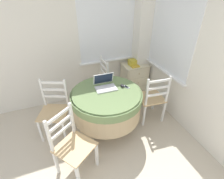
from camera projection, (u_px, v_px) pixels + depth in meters
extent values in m
cube|color=white|center=(33.00, 43.00, 2.97)|extent=(4.33, 0.06, 2.55)
cube|color=white|center=(107.00, 24.00, 3.23)|extent=(1.10, 0.01, 1.42)
cube|color=white|center=(108.00, 61.00, 3.61)|extent=(1.18, 0.07, 0.02)
cube|color=white|center=(172.00, 30.00, 2.84)|extent=(0.01, 1.10, 1.42)
cube|color=white|center=(163.00, 70.00, 3.23)|extent=(0.07, 1.18, 0.02)
cube|color=white|center=(142.00, 34.00, 3.46)|extent=(0.28, 0.28, 2.55)
cylinder|color=#4C3D2D|center=(107.00, 128.00, 3.03)|extent=(0.36, 0.36, 0.03)
cylinder|color=#4C3D2D|center=(107.00, 111.00, 2.83)|extent=(0.11, 0.11, 0.73)
cylinder|color=tan|center=(107.00, 104.00, 2.74)|extent=(1.07, 1.07, 0.42)
cylinder|color=#6B8451|center=(106.00, 96.00, 2.66)|extent=(1.09, 1.09, 0.12)
cylinder|color=#6B8451|center=(106.00, 92.00, 2.62)|extent=(1.04, 1.04, 0.02)
cube|color=silver|center=(106.00, 88.00, 2.68)|extent=(0.33, 0.21, 0.02)
cube|color=silver|center=(106.00, 87.00, 2.69)|extent=(0.29, 0.13, 0.00)
cube|color=silver|center=(103.00, 79.00, 2.73)|extent=(0.32, 0.08, 0.20)
cube|color=#192338|center=(103.00, 79.00, 2.73)|extent=(0.29, 0.07, 0.17)
ellipsoid|color=black|center=(122.00, 86.00, 2.73)|extent=(0.05, 0.08, 0.04)
cube|color=#B2B7BC|center=(126.00, 87.00, 2.73)|extent=(0.09, 0.12, 0.01)
cube|color=black|center=(126.00, 87.00, 2.73)|extent=(0.06, 0.09, 0.00)
cube|color=tan|center=(96.00, 84.00, 3.47)|extent=(0.42, 0.43, 0.02)
cube|color=white|center=(86.00, 90.00, 3.68)|extent=(0.03, 0.03, 0.43)
cube|color=white|center=(90.00, 100.00, 3.39)|extent=(0.03, 0.03, 0.43)
cube|color=white|center=(102.00, 87.00, 3.80)|extent=(0.03, 0.03, 0.43)
cube|color=white|center=(108.00, 96.00, 3.50)|extent=(0.03, 0.03, 0.43)
cube|color=white|center=(101.00, 67.00, 3.54)|extent=(0.03, 0.03, 0.49)
cube|color=white|center=(108.00, 75.00, 3.24)|extent=(0.03, 0.03, 0.49)
cube|color=white|center=(104.00, 62.00, 3.29)|extent=(0.02, 0.37, 0.04)
cube|color=white|center=(104.00, 68.00, 3.36)|extent=(0.02, 0.37, 0.04)
cube|color=white|center=(105.00, 74.00, 3.43)|extent=(0.02, 0.37, 0.04)
cube|color=tan|center=(151.00, 97.00, 3.08)|extent=(0.47, 0.46, 0.02)
cube|color=white|center=(154.00, 100.00, 3.39)|extent=(0.04, 0.04, 0.43)
cube|color=white|center=(136.00, 103.00, 3.30)|extent=(0.04, 0.04, 0.43)
cube|color=white|center=(163.00, 112.00, 3.09)|extent=(0.04, 0.04, 0.43)
cube|color=white|center=(144.00, 116.00, 3.01)|extent=(0.04, 0.04, 0.43)
cube|color=white|center=(168.00, 89.00, 2.83)|extent=(0.04, 0.04, 0.49)
cube|color=white|center=(147.00, 93.00, 2.75)|extent=(0.04, 0.04, 0.49)
cube|color=white|center=(159.00, 81.00, 2.69)|extent=(0.37, 0.06, 0.04)
cube|color=white|center=(158.00, 88.00, 2.76)|extent=(0.37, 0.06, 0.04)
cube|color=white|center=(157.00, 95.00, 2.83)|extent=(0.37, 0.06, 0.04)
cube|color=tan|center=(75.00, 147.00, 2.18)|extent=(0.59, 0.59, 0.02)
cube|color=white|center=(78.00, 177.00, 2.09)|extent=(0.05, 0.05, 0.43)
cube|color=white|center=(97.00, 155.00, 2.35)|extent=(0.05, 0.05, 0.43)
cube|color=white|center=(56.00, 162.00, 2.25)|extent=(0.05, 0.05, 0.43)
cube|color=white|center=(76.00, 143.00, 2.52)|extent=(0.05, 0.05, 0.43)
cube|color=white|center=(49.00, 137.00, 1.99)|extent=(0.04, 0.04, 0.49)
cube|color=white|center=(72.00, 118.00, 2.26)|extent=(0.04, 0.04, 0.49)
cube|color=white|center=(59.00, 115.00, 2.02)|extent=(0.32, 0.24, 0.04)
cube|color=white|center=(60.00, 123.00, 2.09)|extent=(0.32, 0.24, 0.04)
cube|color=white|center=(62.00, 131.00, 2.16)|extent=(0.32, 0.24, 0.04)
cube|color=tan|center=(54.00, 113.00, 2.73)|extent=(0.56, 0.56, 0.02)
cube|color=white|center=(41.00, 131.00, 2.70)|extent=(0.04, 0.04, 0.43)
cube|color=white|center=(64.00, 132.00, 2.69)|extent=(0.04, 0.04, 0.43)
cube|color=white|center=(49.00, 115.00, 3.01)|extent=(0.04, 0.04, 0.43)
cube|color=white|center=(70.00, 116.00, 3.00)|extent=(0.04, 0.04, 0.43)
cube|color=white|center=(43.00, 92.00, 2.75)|extent=(0.04, 0.04, 0.49)
cube|color=white|center=(66.00, 93.00, 2.74)|extent=(0.04, 0.04, 0.49)
cube|color=white|center=(52.00, 83.00, 2.65)|extent=(0.35, 0.17, 0.04)
cube|color=white|center=(54.00, 90.00, 2.71)|extent=(0.35, 0.17, 0.04)
cube|color=white|center=(55.00, 96.00, 2.78)|extent=(0.35, 0.17, 0.04)
cube|color=beige|center=(134.00, 79.00, 3.86)|extent=(0.50, 0.37, 0.65)
cube|color=beige|center=(135.00, 65.00, 3.68)|extent=(0.53, 0.39, 0.02)
cube|color=beige|center=(139.00, 74.00, 3.60)|extent=(0.44, 0.01, 0.19)
sphere|color=olive|center=(139.00, 74.00, 3.59)|extent=(0.02, 0.02, 0.02)
cube|color=beige|center=(138.00, 83.00, 3.72)|extent=(0.44, 0.01, 0.19)
sphere|color=olive|center=(138.00, 83.00, 3.71)|extent=(0.02, 0.02, 0.02)
cube|color=beige|center=(137.00, 91.00, 3.84)|extent=(0.44, 0.01, 0.19)
sphere|color=olive|center=(137.00, 91.00, 3.83)|extent=(0.02, 0.02, 0.02)
cube|color=gold|center=(132.00, 62.00, 3.62)|extent=(0.15, 0.15, 0.12)
cube|color=gold|center=(134.00, 65.00, 3.61)|extent=(0.17, 0.21, 0.02)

